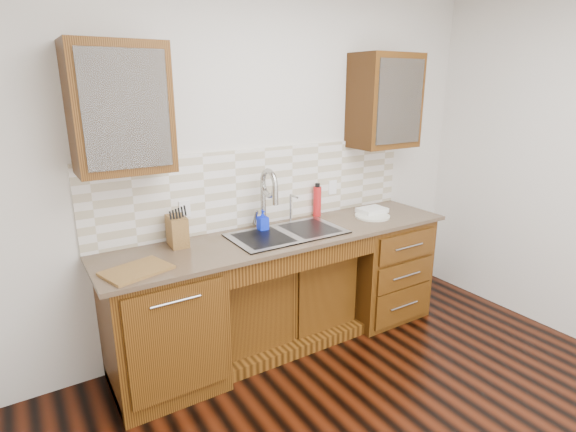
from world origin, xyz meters
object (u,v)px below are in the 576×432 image
soap_bottle (263,221)px  plate (372,216)px  cutting_board (137,270)px  knife_block (177,231)px  water_bottle (317,201)px

soap_bottle → plate: bearing=-8.6°
cutting_board → knife_block: bearing=40.7°
water_bottle → cutting_board: (-1.57, -0.38, -0.11)m
water_bottle → cutting_board: 1.62m
soap_bottle → water_bottle: size_ratio=0.64×
knife_block → cutting_board: (-0.35, -0.30, -0.09)m
plate → cutting_board: 1.93m
soap_bottle → cutting_board: size_ratio=0.43×
knife_block → cutting_board: knife_block is taller
water_bottle → knife_block: size_ratio=1.20×
water_bottle → cutting_board: bearing=-166.4°
soap_bottle → knife_block: (-0.64, 0.03, 0.02)m
water_bottle → plate: water_bottle is taller
water_bottle → knife_block: (-1.21, -0.07, -0.02)m
soap_bottle → knife_block: bearing=179.0°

